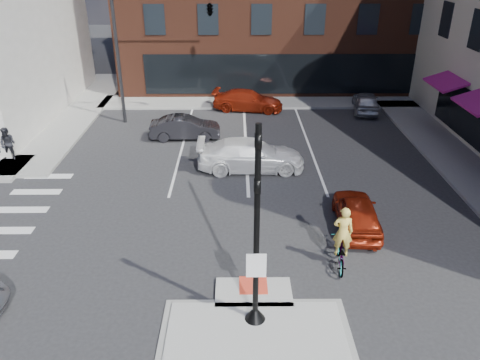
{
  "coord_description": "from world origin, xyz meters",
  "views": [
    {
      "loc": [
        -0.52,
        -9.99,
        9.77
      ],
      "look_at": [
        -0.39,
        5.69,
        2.0
      ],
      "focal_mm": 35.0,
      "sensor_mm": 36.0,
      "label": 1
    }
  ],
  "objects_px": {
    "bg_car_silver": "(366,102)",
    "cyclist": "(341,247)",
    "bg_car_dark": "(185,128)",
    "red_sedan": "(357,212)",
    "white_pickup": "(251,155)",
    "bg_car_red": "(248,100)",
    "pedestrian_a": "(8,144)"
  },
  "relations": [
    {
      "from": "bg_car_red",
      "to": "cyclist",
      "type": "xyz_separation_m",
      "value": [
        2.74,
        -17.27,
        0.09
      ]
    },
    {
      "from": "white_pickup",
      "to": "bg_car_silver",
      "type": "height_order",
      "value": "white_pickup"
    },
    {
      "from": "red_sedan",
      "to": "white_pickup",
      "type": "bearing_deg",
      "value": -49.58
    },
    {
      "from": "bg_car_red",
      "to": "bg_car_dark",
      "type": "bearing_deg",
      "value": 153.9
    },
    {
      "from": "white_pickup",
      "to": "bg_car_dark",
      "type": "xyz_separation_m",
      "value": [
        -3.62,
        4.2,
        -0.1
      ]
    },
    {
      "from": "red_sedan",
      "to": "bg_car_dark",
      "type": "xyz_separation_m",
      "value": [
        -7.56,
        9.6,
        -0.0
      ]
    },
    {
      "from": "bg_car_dark",
      "to": "cyclist",
      "type": "distance_m",
      "value": 13.68
    },
    {
      "from": "white_pickup",
      "to": "cyclist",
      "type": "height_order",
      "value": "cyclist"
    },
    {
      "from": "white_pickup",
      "to": "pedestrian_a",
      "type": "relative_size",
      "value": 3.08
    },
    {
      "from": "bg_car_silver",
      "to": "cyclist",
      "type": "height_order",
      "value": "cyclist"
    },
    {
      "from": "red_sedan",
      "to": "pedestrian_a",
      "type": "height_order",
      "value": "pedestrian_a"
    },
    {
      "from": "bg_car_silver",
      "to": "cyclist",
      "type": "bearing_deg",
      "value": 82.32
    },
    {
      "from": "bg_car_dark",
      "to": "red_sedan",
      "type": "bearing_deg",
      "value": -144.23
    },
    {
      "from": "red_sedan",
      "to": "white_pickup",
      "type": "height_order",
      "value": "white_pickup"
    },
    {
      "from": "red_sedan",
      "to": "bg_car_dark",
      "type": "distance_m",
      "value": 12.21
    },
    {
      "from": "white_pickup",
      "to": "red_sedan",
      "type": "bearing_deg",
      "value": -144.27
    },
    {
      "from": "cyclist",
      "to": "pedestrian_a",
      "type": "xyz_separation_m",
      "value": [
        -15.0,
        8.82,
        0.23
      ]
    },
    {
      "from": "red_sedan",
      "to": "bg_car_red",
      "type": "xyz_separation_m",
      "value": [
        -3.86,
        14.8,
        0.02
      ]
    },
    {
      "from": "bg_car_dark",
      "to": "cyclist",
      "type": "relative_size",
      "value": 1.73
    },
    {
      "from": "white_pickup",
      "to": "pedestrian_a",
      "type": "xyz_separation_m",
      "value": [
        -12.18,
        0.95,
        0.24
      ]
    },
    {
      "from": "bg_car_silver",
      "to": "bg_car_dark",
      "type": "bearing_deg",
      "value": 31.83
    },
    {
      "from": "bg_car_dark",
      "to": "pedestrian_a",
      "type": "distance_m",
      "value": 9.17
    },
    {
      "from": "bg_car_red",
      "to": "cyclist",
      "type": "height_order",
      "value": "cyclist"
    },
    {
      "from": "white_pickup",
      "to": "bg_car_silver",
      "type": "xyz_separation_m",
      "value": [
        7.9,
        9.04,
        -0.09
      ]
    },
    {
      "from": "bg_car_red",
      "to": "white_pickup",
      "type": "bearing_deg",
      "value": -171.21
    },
    {
      "from": "bg_car_dark",
      "to": "bg_car_red",
      "type": "xyz_separation_m",
      "value": [
        3.7,
        5.2,
        0.02
      ]
    },
    {
      "from": "bg_car_dark",
      "to": "bg_car_silver",
      "type": "relative_size",
      "value": 1.01
    },
    {
      "from": "red_sedan",
      "to": "bg_car_red",
      "type": "height_order",
      "value": "bg_car_red"
    },
    {
      "from": "bg_car_dark",
      "to": "cyclist",
      "type": "height_order",
      "value": "cyclist"
    },
    {
      "from": "bg_car_dark",
      "to": "cyclist",
      "type": "xyz_separation_m",
      "value": [
        6.44,
        -12.07,
        0.12
      ]
    },
    {
      "from": "white_pickup",
      "to": "bg_car_red",
      "type": "bearing_deg",
      "value": -0.94
    },
    {
      "from": "bg_car_dark",
      "to": "white_pickup",
      "type": "bearing_deg",
      "value": -141.76
    }
  ]
}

